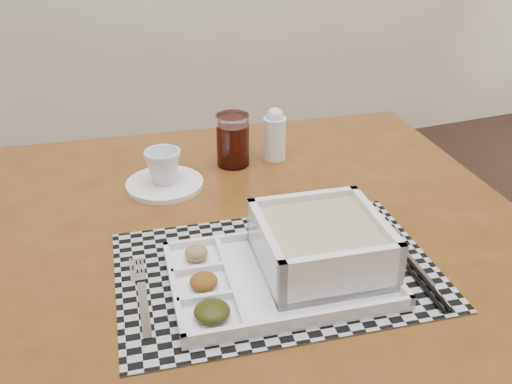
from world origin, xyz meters
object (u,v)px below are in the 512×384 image
dining_table (253,272)px  cup (163,167)px  serving_tray (307,255)px  juice_glass (233,142)px  creamer_bottle (275,134)px

dining_table → cup: cup is taller
dining_table → cup: 0.27m
serving_tray → juice_glass: (0.02, 0.40, 0.02)m
serving_tray → juice_glass: bearing=86.9°
cup → juice_glass: (0.16, 0.05, 0.01)m
dining_table → serving_tray: 0.17m
juice_glass → creamer_bottle: bearing=-1.8°
serving_tray → creamer_bottle: creamer_bottle is taller
serving_tray → cup: serving_tray is taller
dining_table → serving_tray: bearing=-73.8°
cup → creamer_bottle: (0.25, 0.05, 0.01)m
juice_glass → creamer_bottle: 0.09m
cup → creamer_bottle: bearing=1.3°
serving_tray → creamer_bottle: bearing=74.2°
serving_tray → cup: size_ratio=4.86×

